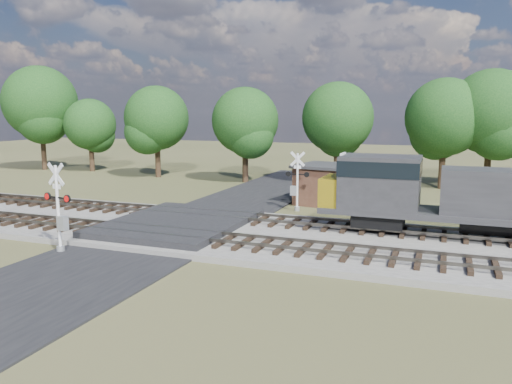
% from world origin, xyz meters
% --- Properties ---
extents(ground, '(160.00, 160.00, 0.00)m').
position_xyz_m(ground, '(0.00, 0.00, 0.00)').
color(ground, '#3F4424').
rests_on(ground, ground).
extents(ballast_bed, '(140.00, 10.00, 0.30)m').
position_xyz_m(ballast_bed, '(10.00, 0.50, 0.15)').
color(ballast_bed, gray).
rests_on(ballast_bed, ground).
extents(road, '(7.00, 60.00, 0.08)m').
position_xyz_m(road, '(0.00, 0.00, 0.04)').
color(road, black).
rests_on(road, ground).
extents(crossing_panel, '(7.00, 9.00, 0.62)m').
position_xyz_m(crossing_panel, '(0.00, 0.50, 0.32)').
color(crossing_panel, '#262628').
rests_on(crossing_panel, ground).
extents(track_near, '(140.00, 2.60, 0.33)m').
position_xyz_m(track_near, '(3.12, -2.00, 0.41)').
color(track_near, black).
rests_on(track_near, ballast_bed).
extents(track_far, '(140.00, 2.60, 0.33)m').
position_xyz_m(track_far, '(3.12, 3.00, 0.41)').
color(track_far, black).
rests_on(track_far, ballast_bed).
extents(crossing_signal_near, '(1.72, 0.42, 4.28)m').
position_xyz_m(crossing_signal_near, '(-2.90, -5.46, 1.78)').
color(crossing_signal_near, silver).
rests_on(crossing_signal_near, ground).
extents(crossing_signal_far, '(1.62, 0.35, 4.01)m').
position_xyz_m(crossing_signal_far, '(4.61, 8.24, 1.67)').
color(crossing_signal_far, silver).
rests_on(crossing_signal_far, ground).
extents(equipment_shed, '(4.90, 4.90, 2.87)m').
position_xyz_m(equipment_shed, '(6.02, 11.53, 1.45)').
color(equipment_shed, '#40251B').
rests_on(equipment_shed, ground).
extents(treeline, '(83.30, 11.51, 11.74)m').
position_xyz_m(treeline, '(8.07, 21.07, 6.50)').
color(treeline, black).
rests_on(treeline, ground).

